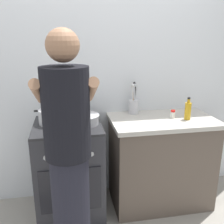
% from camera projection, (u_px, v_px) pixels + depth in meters
% --- Properties ---
extents(ground, '(6.00, 6.00, 0.00)m').
position_uv_depth(ground, '(109.00, 215.00, 2.42)').
color(ground, gray).
extents(back_wall, '(3.20, 0.10, 2.50)m').
position_uv_depth(back_wall, '(120.00, 77.00, 2.57)').
color(back_wall, silver).
rests_on(back_wall, ground).
extents(countertop, '(1.00, 0.60, 0.90)m').
position_uv_depth(countertop, '(160.00, 161.00, 2.53)').
color(countertop, brown).
rests_on(countertop, ground).
extents(stove_range, '(0.60, 0.62, 0.90)m').
position_uv_depth(stove_range, '(70.00, 169.00, 2.37)').
color(stove_range, '#2D2D33').
rests_on(stove_range, ground).
extents(pot, '(0.28, 0.21, 0.13)m').
position_uv_depth(pot, '(51.00, 117.00, 2.23)').
color(pot, '#B2B2B7').
rests_on(pot, stove_range).
extents(mixing_bowl, '(0.29, 0.29, 0.09)m').
position_uv_depth(mixing_bowl, '(83.00, 119.00, 2.23)').
color(mixing_bowl, '#B7B7BC').
rests_on(mixing_bowl, stove_range).
extents(utensil_crock, '(0.10, 0.10, 0.33)m').
position_uv_depth(utensil_crock, '(134.00, 104.00, 2.52)').
color(utensil_crock, silver).
rests_on(utensil_crock, countertop).
extents(spice_bottle, '(0.04, 0.04, 0.08)m').
position_uv_depth(spice_bottle, '(173.00, 114.00, 2.40)').
color(spice_bottle, silver).
rests_on(spice_bottle, countertop).
extents(oil_bottle, '(0.06, 0.06, 0.21)m').
position_uv_depth(oil_bottle, '(188.00, 111.00, 2.35)').
color(oil_bottle, gold).
rests_on(oil_bottle, countertop).
extents(person, '(0.41, 0.50, 1.70)m').
position_uv_depth(person, '(69.00, 161.00, 1.66)').
color(person, black).
rests_on(person, ground).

